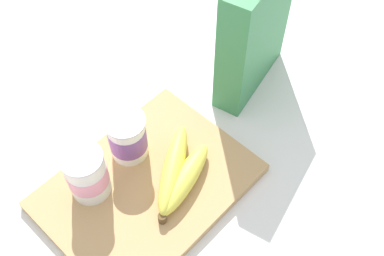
{
  "coord_description": "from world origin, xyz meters",
  "views": [
    {
      "loc": [
        -0.22,
        -0.32,
        0.71
      ],
      "look_at": [
        0.11,
        0.0,
        0.07
      ],
      "focal_mm": 43.16,
      "sensor_mm": 36.0,
      "label": 1
    }
  ],
  "objects_px": {
    "cutting_board": "(148,186)",
    "banana_bunch": "(178,173)",
    "cereal_box": "(254,31)",
    "yogurt_cup_back": "(127,137)",
    "yogurt_cup_front": "(87,174)"
  },
  "relations": [
    {
      "from": "yogurt_cup_front",
      "to": "banana_bunch",
      "type": "relative_size",
      "value": 0.58
    },
    {
      "from": "cutting_board",
      "to": "cereal_box",
      "type": "relative_size",
      "value": 1.33
    },
    {
      "from": "cereal_box",
      "to": "yogurt_cup_back",
      "type": "height_order",
      "value": "cereal_box"
    },
    {
      "from": "cutting_board",
      "to": "yogurt_cup_front",
      "type": "xyz_separation_m",
      "value": [
        -0.07,
        0.06,
        0.06
      ]
    },
    {
      "from": "cutting_board",
      "to": "banana_bunch",
      "type": "xyz_separation_m",
      "value": [
        0.04,
        -0.03,
        0.03
      ]
    },
    {
      "from": "cutting_board",
      "to": "yogurt_cup_back",
      "type": "xyz_separation_m",
      "value": [
        0.02,
        0.07,
        0.05
      ]
    },
    {
      "from": "yogurt_cup_front",
      "to": "yogurt_cup_back",
      "type": "relative_size",
      "value": 1.07
    },
    {
      "from": "yogurt_cup_back",
      "to": "banana_bunch",
      "type": "relative_size",
      "value": 0.55
    },
    {
      "from": "cutting_board",
      "to": "yogurt_cup_front",
      "type": "relative_size",
      "value": 3.55
    },
    {
      "from": "yogurt_cup_front",
      "to": "banana_bunch",
      "type": "height_order",
      "value": "yogurt_cup_front"
    },
    {
      "from": "cutting_board",
      "to": "yogurt_cup_front",
      "type": "bearing_deg",
      "value": 138.72
    },
    {
      "from": "yogurt_cup_back",
      "to": "cereal_box",
      "type": "bearing_deg",
      "value": -6.45
    },
    {
      "from": "yogurt_cup_back",
      "to": "yogurt_cup_front",
      "type": "bearing_deg",
      "value": -174.84
    },
    {
      "from": "cutting_board",
      "to": "cereal_box",
      "type": "bearing_deg",
      "value": 6.67
    },
    {
      "from": "cutting_board",
      "to": "yogurt_cup_back",
      "type": "height_order",
      "value": "yogurt_cup_back"
    }
  ]
}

